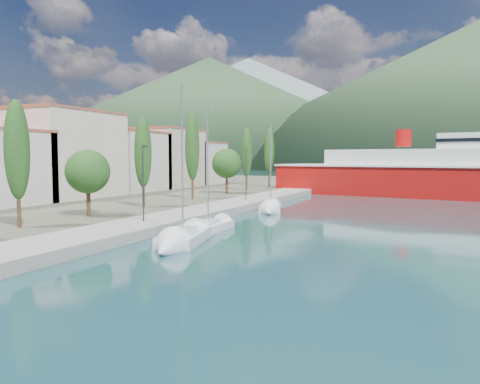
% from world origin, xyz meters
% --- Properties ---
extents(ground, '(1400.00, 1400.00, 0.00)m').
position_xyz_m(ground, '(0.00, 120.00, 0.00)').
color(ground, '#194146').
extents(quay, '(5.00, 88.00, 0.80)m').
position_xyz_m(quay, '(-9.00, 26.00, 0.40)').
color(quay, gray).
rests_on(quay, ground).
extents(land_strip, '(70.00, 148.00, 0.70)m').
position_xyz_m(land_strip, '(-47.00, 36.00, 0.35)').
color(land_strip, '#565644').
rests_on(land_strip, ground).
extents(town_buildings, '(9.20, 69.20, 11.30)m').
position_xyz_m(town_buildings, '(-32.00, 36.91, 5.57)').
color(town_buildings, beige).
rests_on(town_buildings, land_strip).
extents(tree_row, '(4.26, 63.46, 10.64)m').
position_xyz_m(tree_row, '(-15.71, 32.41, 5.86)').
color(tree_row, '#47301E').
rests_on(tree_row, land_strip).
extents(lamp_posts, '(0.15, 43.25, 6.06)m').
position_xyz_m(lamp_posts, '(-9.00, 15.20, 4.08)').
color(lamp_posts, '#2D2D33').
rests_on(lamp_posts, quay).
extents(sailboat_near, '(4.32, 8.56, 11.80)m').
position_xyz_m(sailboat_near, '(-2.91, 10.14, 0.32)').
color(sailboat_near, silver).
rests_on(sailboat_near, ground).
extents(sailboat_mid, '(2.42, 7.85, 11.16)m').
position_xyz_m(sailboat_mid, '(-4.07, 15.61, 0.28)').
color(sailboat_mid, silver).
rests_on(sailboat_mid, ground).
extents(sailboat_far, '(4.22, 7.42, 10.40)m').
position_xyz_m(sailboat_far, '(-4.02, 31.30, 0.30)').
color(sailboat_far, silver).
rests_on(sailboat_far, ground).
extents(ferry, '(55.51, 20.71, 10.79)m').
position_xyz_m(ferry, '(14.81, 59.92, 3.28)').
color(ferry, '#A40D0B').
rests_on(ferry, ground).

